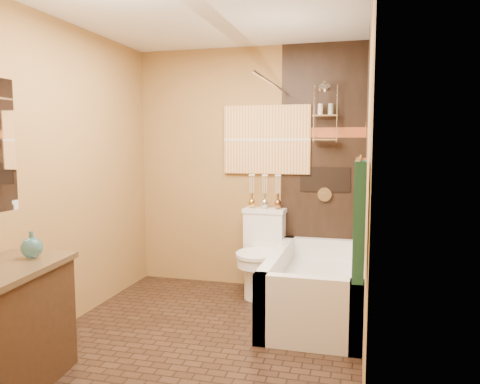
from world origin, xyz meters
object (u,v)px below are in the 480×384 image
(bathtub, at_px, (316,291))
(toilet, at_px, (261,253))
(sunset_painting, at_px, (267,140))
(vanity, at_px, (2,329))

(bathtub, xyz_separation_m, toilet, (-0.60, 0.45, 0.21))
(bathtub, bearing_deg, sunset_painting, 129.61)
(sunset_painting, height_order, bathtub, sunset_painting)
(toilet, bearing_deg, sunset_painting, 93.05)
(sunset_painting, distance_m, bathtub, 1.63)
(sunset_painting, relative_size, bathtub, 0.60)
(bathtub, relative_size, toilet, 1.77)
(bathtub, height_order, toilet, toilet)
(bathtub, xyz_separation_m, vanity, (-1.72, -1.75, 0.17))
(toilet, relative_size, vanity, 0.91)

